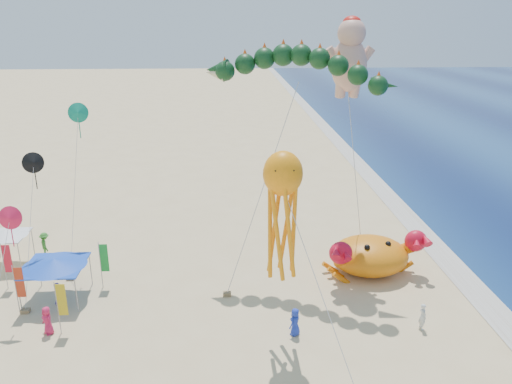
% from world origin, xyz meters
% --- Properties ---
extents(ground, '(320.00, 320.00, 0.00)m').
position_xyz_m(ground, '(0.00, 0.00, 0.00)').
color(ground, '#D1B784').
rests_on(ground, ground).
extents(foam_strip, '(320.00, 320.00, 0.00)m').
position_xyz_m(foam_strip, '(12.00, 0.00, 0.01)').
color(foam_strip, silver).
rests_on(foam_strip, ground).
extents(crab_inflatable, '(7.15, 5.64, 3.13)m').
position_xyz_m(crab_inflatable, '(5.81, 3.42, 1.38)').
color(crab_inflatable, orange).
rests_on(crab_inflatable, ground).
extents(dragon_kite, '(11.69, 6.37, 14.62)m').
position_xyz_m(dragon_kite, '(0.60, 4.38, 13.34)').
color(dragon_kite, black).
rests_on(dragon_kite, ground).
extents(cherub_kite, '(3.11, 2.04, 16.68)m').
position_xyz_m(cherub_kite, '(4.18, 5.72, 14.28)').
color(cherub_kite, '#E2A28A').
rests_on(cherub_kite, ground).
extents(octopus_kite, '(4.31, 6.40, 10.45)m').
position_xyz_m(octopus_kite, '(-0.98, -3.50, 7.66)').
color(octopus_kite, orange).
rests_on(octopus_kite, ground).
extents(canopy_blue, '(3.86, 3.86, 2.71)m').
position_xyz_m(canopy_blue, '(-14.34, 1.24, 2.44)').
color(canopy_blue, gray).
rests_on(canopy_blue, ground).
extents(canopy_white, '(2.98, 2.98, 2.71)m').
position_xyz_m(canopy_white, '(-19.20, 6.02, 2.44)').
color(canopy_white, gray).
rests_on(canopy_white, ground).
extents(feather_flags, '(6.66, 5.25, 3.20)m').
position_xyz_m(feather_flags, '(-14.54, 0.51, 2.01)').
color(feather_flags, gray).
rests_on(feather_flags, ground).
extents(beachgoers, '(24.94, 11.81, 1.89)m').
position_xyz_m(beachgoers, '(-10.92, 1.54, 0.87)').
color(beachgoers, '#327C29').
rests_on(beachgoers, ground).
extents(small_kites, '(3.67, 10.39, 11.39)m').
position_xyz_m(small_kites, '(-14.81, 2.73, 7.48)').
color(small_kites, '#0B815F').
rests_on(small_kites, ground).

